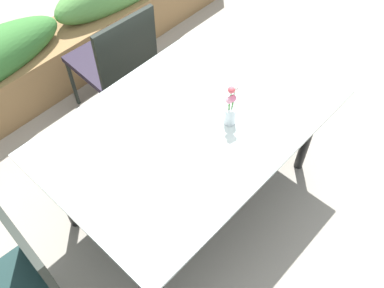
% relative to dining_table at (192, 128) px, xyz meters
% --- Properties ---
extents(ground_plane, '(12.00, 12.00, 0.00)m').
position_rel_dining_table_xyz_m(ground_plane, '(0.06, -0.02, -0.65)').
color(ground_plane, gray).
extents(dining_table, '(1.55, 1.01, 0.71)m').
position_rel_dining_table_xyz_m(dining_table, '(0.00, 0.00, 0.00)').
color(dining_table, silver).
rests_on(dining_table, ground).
extents(chair_far_side, '(0.49, 0.49, 0.87)m').
position_rel_dining_table_xyz_m(chair_far_side, '(0.20, 0.87, -0.16)').
color(chair_far_side, black).
rests_on(chair_far_side, ground).
extents(flower_vase, '(0.07, 0.06, 0.26)m').
position_rel_dining_table_xyz_m(flower_vase, '(0.12, -0.15, 0.18)').
color(flower_vase, silver).
rests_on(flower_vase, dining_table).
extents(planter_box, '(3.32, 0.39, 0.72)m').
position_rel_dining_table_xyz_m(planter_box, '(0.18, 1.49, -0.32)').
color(planter_box, olive).
rests_on(planter_box, ground).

